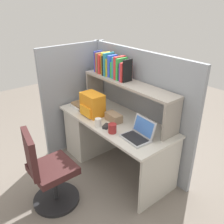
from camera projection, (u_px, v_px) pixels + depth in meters
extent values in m
plane|color=slate|center=(115.00, 166.00, 3.37)|extent=(8.00, 8.00, 0.00)
cube|color=beige|center=(115.00, 121.00, 3.06)|extent=(1.60, 0.70, 0.03)
cube|color=beige|center=(91.00, 129.00, 3.60)|extent=(0.40, 0.64, 0.70)
cube|color=beige|center=(160.00, 176.00, 2.68)|extent=(0.03, 0.64, 0.70)
cube|color=gray|center=(137.00, 108.00, 3.25)|extent=(1.84, 0.05, 1.55)
cube|color=gray|center=(76.00, 97.00, 3.60)|extent=(0.05, 1.06, 1.55)
cube|color=gray|center=(95.00, 86.00, 3.57)|extent=(0.03, 0.28, 0.42)
cube|color=gray|center=(172.00, 120.00, 2.59)|extent=(0.03, 0.28, 0.42)
cube|color=#AAA093|center=(128.00, 83.00, 2.98)|extent=(1.44, 0.28, 0.03)
cube|color=blue|center=(98.00, 61.00, 3.34)|extent=(0.02, 0.13, 0.28)
cube|color=red|center=(100.00, 62.00, 3.32)|extent=(0.03, 0.15, 0.26)
cube|color=olive|center=(101.00, 63.00, 3.28)|extent=(0.03, 0.15, 0.27)
cube|color=red|center=(103.00, 64.00, 3.26)|extent=(0.04, 0.15, 0.26)
cube|color=yellow|center=(106.00, 63.00, 3.22)|extent=(0.04, 0.14, 0.29)
cube|color=black|center=(107.00, 65.00, 3.20)|extent=(0.03, 0.17, 0.26)
cube|color=teal|center=(109.00, 64.00, 3.16)|extent=(0.03, 0.17, 0.30)
cube|color=yellow|center=(111.00, 67.00, 3.16)|extent=(0.02, 0.15, 0.23)
cube|color=blue|center=(112.00, 66.00, 3.13)|extent=(0.04, 0.14, 0.28)
cube|color=green|center=(115.00, 70.00, 3.11)|extent=(0.03, 0.14, 0.20)
cube|color=teal|center=(116.00, 68.00, 3.06)|extent=(0.03, 0.13, 0.27)
cube|color=red|center=(120.00, 68.00, 3.04)|extent=(0.04, 0.17, 0.28)
cube|color=green|center=(122.00, 69.00, 3.01)|extent=(0.03, 0.17, 0.27)
cube|color=purple|center=(124.00, 72.00, 2.99)|extent=(0.04, 0.13, 0.22)
cube|color=red|center=(126.00, 72.00, 2.96)|extent=(0.03, 0.18, 0.24)
cube|color=black|center=(128.00, 71.00, 2.93)|extent=(0.02, 0.14, 0.27)
cube|color=#B7BABF|center=(135.00, 138.00, 2.63)|extent=(0.32, 0.24, 0.02)
cube|color=black|center=(135.00, 138.00, 2.62)|extent=(0.28, 0.19, 0.00)
cube|color=#B7BABF|center=(144.00, 126.00, 2.65)|extent=(0.31, 0.09, 0.20)
cube|color=#3F72CC|center=(144.00, 127.00, 2.64)|extent=(0.28, 0.07, 0.16)
cube|color=orange|center=(93.00, 104.00, 3.12)|extent=(0.30, 0.20, 0.29)
cube|color=#FFA123|center=(86.00, 111.00, 3.09)|extent=(0.22, 0.04, 0.13)
cube|color=#262628|center=(106.00, 126.00, 2.87)|extent=(0.10, 0.12, 0.03)
cylinder|color=white|center=(98.00, 122.00, 2.89)|extent=(0.08, 0.08, 0.10)
cube|color=#9E7F60|center=(114.00, 117.00, 3.00)|extent=(0.23, 0.13, 0.10)
cylinder|color=maroon|center=(112.00, 128.00, 2.75)|extent=(0.10, 0.10, 0.11)
cube|color=white|center=(81.00, 106.00, 3.38)|extent=(0.20, 0.20, 0.03)
cube|color=olive|center=(81.00, 104.00, 3.38)|extent=(0.23, 0.20, 0.03)
cylinder|color=black|center=(57.00, 199.00, 2.81)|extent=(0.52, 0.52, 0.04)
cylinder|color=#262628|center=(55.00, 184.00, 2.71)|extent=(0.05, 0.05, 0.41)
cube|color=#3F1E1E|center=(53.00, 169.00, 2.62)|extent=(0.44, 0.44, 0.08)
cube|color=#3F1E1E|center=(30.00, 154.00, 2.43)|extent=(0.40, 0.13, 0.44)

